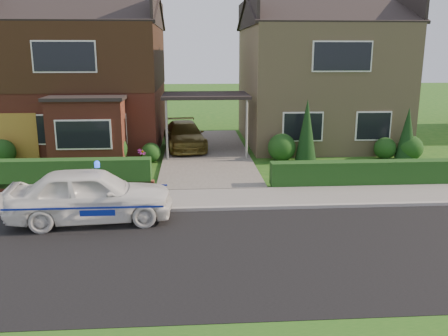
{
  "coord_description": "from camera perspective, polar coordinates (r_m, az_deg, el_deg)",
  "views": [
    {
      "loc": [
        -0.66,
        -10.31,
        4.61
      ],
      "look_at": [
        0.3,
        3.5,
        1.19
      ],
      "focal_mm": 38.0,
      "sensor_mm": 36.0,
      "label": 1
    }
  ],
  "objects": [
    {
      "name": "conifer_b",
      "position": [
        21.88,
        21.16,
        3.69
      ],
      "size": [
        0.9,
        0.9,
        2.2
      ],
      "primitive_type": "cone",
      "color": "black",
      "rests_on": "ground"
    },
    {
      "name": "carport_link",
      "position": [
        21.36,
        -2.22,
        8.6
      ],
      "size": [
        3.8,
        3.0,
        2.77
      ],
      "color": "black",
      "rests_on": "ground"
    },
    {
      "name": "conifer_a",
      "position": [
        20.38,
        9.9,
        4.3
      ],
      "size": [
        0.9,
        0.9,
        2.6
      ],
      "primitive_type": "cone",
      "color": "black",
      "rests_on": "ground"
    },
    {
      "name": "shrub_right_far",
      "position": [
        22.06,
        21.51,
        2.25
      ],
      "size": [
        1.08,
        1.08,
        1.08
      ],
      "primitive_type": "sphere",
      "color": "#103513",
      "rests_on": "ground"
    },
    {
      "name": "ground",
      "position": [
        11.31,
        -0.31,
        -10.19
      ],
      "size": [
        120.0,
        120.0,
        0.0
      ],
      "primitive_type": "plane",
      "color": "#1B5115",
      "rests_on": "ground"
    },
    {
      "name": "road",
      "position": [
        11.31,
        -0.31,
        -10.19
      ],
      "size": [
        60.0,
        6.0,
        0.02
      ],
      "primitive_type": "cube",
      "color": "black",
      "rests_on": "ground"
    },
    {
      "name": "house_right",
      "position": [
        25.16,
        11.12,
        11.45
      ],
      "size": [
        7.5,
        8.06,
        7.25
      ],
      "color": "tan",
      "rests_on": "ground"
    },
    {
      "name": "kerb",
      "position": [
        14.13,
        -1.11,
        -4.93
      ],
      "size": [
        60.0,
        0.16,
        0.12
      ],
      "primitive_type": "cube",
      "color": "#9E9993",
      "rests_on": "ground"
    },
    {
      "name": "hedge_right",
      "position": [
        17.55,
        17.77,
        -2.05
      ],
      "size": [
        7.5,
        0.55,
        0.8
      ],
      "primitive_type": "cube",
      "color": "#103513",
      "rests_on": "ground"
    },
    {
      "name": "police_car",
      "position": [
        13.57,
        -15.68,
        -3.17
      ],
      "size": [
        4.08,
        4.57,
        1.68
      ],
      "rotation": [
        0.0,
        0.0,
        1.65
      ],
      "color": "white",
      "rests_on": "ground"
    },
    {
      "name": "shrub_right_mid",
      "position": [
        21.93,
        18.8,
        2.26
      ],
      "size": [
        0.96,
        0.96,
        0.96
      ],
      "primitive_type": "sphere",
      "color": "#103513",
      "rests_on": "ground"
    },
    {
      "name": "house_left",
      "position": [
        24.76,
        -16.26,
        11.47
      ],
      "size": [
        7.5,
        9.53,
        7.25
      ],
      "color": "brown",
      "rests_on": "ground"
    },
    {
      "name": "potted_plant_c",
      "position": [
        19.46,
        -9.88,
        1.09
      ],
      "size": [
        0.57,
        0.57,
        0.75
      ],
      "primitive_type": "imported",
      "rotation": [
        0.0,
        0.0,
        1.08
      ],
      "color": "gray",
      "rests_on": "ground"
    },
    {
      "name": "sidewalk",
      "position": [
        15.13,
        -1.31,
        -3.69
      ],
      "size": [
        60.0,
        2.0,
        0.1
      ],
      "primitive_type": "cube",
      "color": "slate",
      "rests_on": "ground"
    },
    {
      "name": "shrub_left_near",
      "position": [
        20.42,
        -8.79,
        1.85
      ],
      "size": [
        0.84,
        0.84,
        0.84
      ],
      "primitive_type": "sphere",
      "color": "#103513",
      "rests_on": "ground"
    },
    {
      "name": "hedge_left",
      "position": [
        17.21,
        -21.23,
        -2.65
      ],
      "size": [
        7.5,
        0.55,
        0.9
      ],
      "primitive_type": "cube",
      "color": "#103513",
      "rests_on": "ground"
    },
    {
      "name": "shrub_left_mid",
      "position": [
        20.28,
        -13.4,
        2.25
      ],
      "size": [
        1.32,
        1.32,
        1.32
      ],
      "primitive_type": "sphere",
      "color": "#103513",
      "rests_on": "ground"
    },
    {
      "name": "garage_door",
      "position": [
        21.94,
        -24.21,
        3.29
      ],
      "size": [
        2.2,
        0.1,
        2.1
      ],
      "primitive_type": "cube",
      "color": "brown",
      "rests_on": "ground"
    },
    {
      "name": "driveway_car",
      "position": [
        22.58,
        -4.8,
        3.94
      ],
      "size": [
        2.29,
        4.46,
        1.24
      ],
      "primitive_type": "imported",
      "rotation": [
        0.0,
        0.0,
        0.13
      ],
      "color": "brown",
      "rests_on": "driveway"
    },
    {
      "name": "potted_plant_a",
      "position": [
        17.82,
        -22.7,
        -1.11
      ],
      "size": [
        0.39,
        0.3,
        0.68
      ],
      "primitive_type": "imported",
      "rotation": [
        0.0,
        0.0,
        -0.16
      ],
      "color": "gray",
      "rests_on": "ground"
    },
    {
      "name": "shrub_right_near",
      "position": [
        20.48,
        6.96,
        2.46
      ],
      "size": [
        1.2,
        1.2,
        1.2
      ],
      "primitive_type": "sphere",
      "color": "#103513",
      "rests_on": "ground"
    },
    {
      "name": "shrub_left_far",
      "position": [
        21.69,
        -25.1,
        1.72
      ],
      "size": [
        1.08,
        1.08,
        1.08
      ],
      "primitive_type": "sphere",
      "color": "#103513",
      "rests_on": "ground"
    },
    {
      "name": "driveway",
      "position": [
        21.8,
        -2.16,
        1.8
      ],
      "size": [
        3.8,
        12.0,
        0.12
      ],
      "primitive_type": "cube",
      "color": "#666059",
      "rests_on": "ground"
    },
    {
      "name": "potted_plant_b",
      "position": [
        17.28,
        -16.48,
        -1.0
      ],
      "size": [
        0.49,
        0.48,
        0.7
      ],
      "primitive_type": "imported",
      "rotation": [
        0.0,
        0.0,
        0.66
      ],
      "color": "gray",
      "rests_on": "ground"
    },
    {
      "name": "dwarf_wall",
      "position": [
        17.02,
        -21.43,
        -2.21
      ],
      "size": [
        7.7,
        0.25,
        0.36
      ],
      "primitive_type": "cube",
      "color": "brown",
      "rests_on": "ground"
    }
  ]
}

